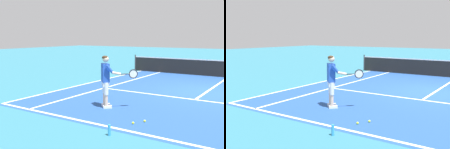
{
  "view_description": "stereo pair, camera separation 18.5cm",
  "coord_description": "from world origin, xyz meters",
  "views": [
    {
      "loc": [
        2.76,
        -11.6,
        2.35
      ],
      "look_at": [
        -2.19,
        -3.99,
        1.05
      ],
      "focal_mm": 43.53,
      "sensor_mm": 36.0,
      "label": 1
    },
    {
      "loc": [
        2.91,
        -11.5,
        2.35
      ],
      "look_at": [
        -2.19,
        -3.99,
        1.05
      ],
      "focal_mm": 43.53,
      "sensor_mm": 36.0,
      "label": 2
    }
  ],
  "objects": [
    {
      "name": "ground_plane",
      "position": [
        0.0,
        0.0,
        0.0
      ],
      "size": [
        80.0,
        80.0,
        0.0
      ],
      "primitive_type": "plane",
      "color": "teal"
    },
    {
      "name": "court_inner_surface",
      "position": [
        0.0,
        -0.62,
        0.0
      ],
      "size": [
        10.98,
        11.05,
        0.0
      ],
      "primitive_type": "cube",
      "color": "#234C93",
      "rests_on": "ground"
    },
    {
      "name": "line_baseline",
      "position": [
        0.0,
        -5.95,
        0.0
      ],
      "size": [
        10.98,
        0.1,
        0.01
      ],
      "primitive_type": "cube",
      "color": "white",
      "rests_on": "ground"
    },
    {
      "name": "line_service",
      "position": [
        0.0,
        -1.7,
        0.0
      ],
      "size": [
        8.23,
        0.1,
        0.01
      ],
      "primitive_type": "cube",
      "color": "white",
      "rests_on": "ground"
    },
    {
      "name": "line_centre_service",
      "position": [
        0.0,
        1.5,
        0.0
      ],
      "size": [
        0.1,
        6.4,
        0.01
      ],
      "primitive_type": "cube",
      "color": "white",
      "rests_on": "ground"
    },
    {
      "name": "line_singles_left",
      "position": [
        -4.12,
        -0.62,
        0.0
      ],
      "size": [
        0.1,
        10.65,
        0.01
      ],
      "primitive_type": "cube",
      "color": "white",
      "rests_on": "ground"
    },
    {
      "name": "line_doubles_left",
      "position": [
        -5.49,
        -0.62,
        0.0
      ],
      "size": [
        0.1,
        10.65,
        0.01
      ],
      "primitive_type": "cube",
      "color": "white",
      "rests_on": "ground"
    },
    {
      "name": "tennis_player",
      "position": [
        -2.16,
        -4.37,
        0.99
      ],
      "size": [
        1.16,
        0.74,
        1.71
      ],
      "color": "white",
      "rests_on": "ground"
    },
    {
      "name": "tennis_ball_near_feet",
      "position": [
        -0.4,
        -5.09,
        0.03
      ],
      "size": [
        0.07,
        0.07,
        0.07
      ],
      "primitive_type": "sphere",
      "color": "#CCE02D",
      "rests_on": "ground"
    },
    {
      "name": "tennis_ball_by_baseline",
      "position": [
        -0.59,
        -5.41,
        0.03
      ],
      "size": [
        0.07,
        0.07,
        0.07
      ],
      "primitive_type": "sphere",
      "color": "#CCE02D",
      "rests_on": "ground"
    },
    {
      "name": "water_bottle",
      "position": [
        -0.66,
        -6.46,
        0.13
      ],
      "size": [
        0.07,
        0.07,
        0.27
      ],
      "primitive_type": "cylinder",
      "color": "#3393D6",
      "rests_on": "ground"
    }
  ]
}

